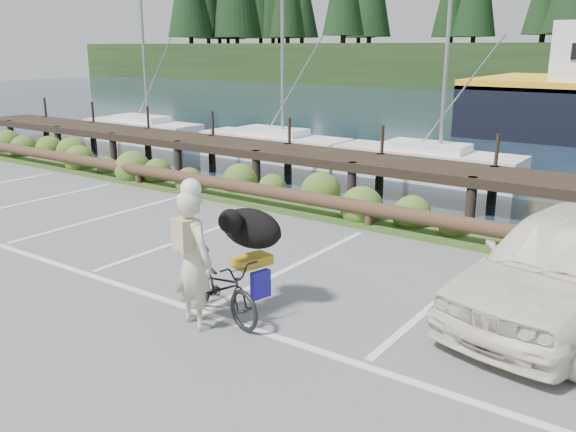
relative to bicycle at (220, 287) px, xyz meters
The scene contains 7 objects.
ground 0.65m from the bicycle, 133.21° to the left, with size 72.00×72.00×0.00m, color #5D5E60.
vegetation_strip 5.67m from the bicycle, 93.28° to the left, with size 34.00×1.60×0.10m, color #3D5B21.
log_rail 4.98m from the bicycle, 93.75° to the left, with size 32.00×0.30×0.60m, color #443021, non-canonical shape.
bicycle is the anchor object (origin of this frame).
cyclist 0.63m from the bicycle, 104.41° to the right, with size 0.69×0.45×1.88m, color beige.
dog 0.92m from the bicycle, 75.59° to the left, with size 0.99×0.48×0.57m, color black.
parked_car 4.75m from the bicycle, 34.88° to the left, with size 1.85×4.59×1.56m, color white.
Camera 1 is at (5.63, -6.20, 3.66)m, focal length 38.00 mm.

